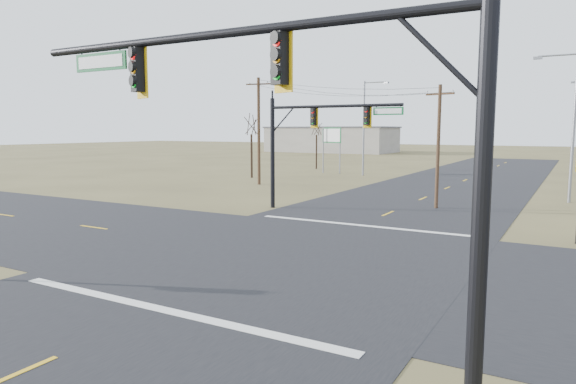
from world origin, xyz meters
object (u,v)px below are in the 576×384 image
at_px(bare_tree_b, 317,127).
at_px(streetlight_a, 571,119).
at_px(highway_sign, 332,141).
at_px(mast_arm_far, 313,129).
at_px(streetlight_c, 366,123).
at_px(mast_arm_near, 300,104).
at_px(utility_pole_far, 259,130).
at_px(utility_pole_near, 438,144).
at_px(bare_tree_a, 251,124).

bearing_deg(bare_tree_b, streetlight_a, -33.11).
height_order(highway_sign, bare_tree_b, bare_tree_b).
height_order(mast_arm_far, bare_tree_b, mast_arm_far).
bearing_deg(streetlight_c, mast_arm_near, -47.42).
bearing_deg(utility_pole_far, mast_arm_near, -55.78).
relative_size(mast_arm_near, bare_tree_b, 1.66).
bearing_deg(mast_arm_near, utility_pole_near, 117.02).
distance_m(mast_arm_near, streetlight_a, 32.16).
distance_m(mast_arm_far, utility_pole_near, 8.31).
bearing_deg(highway_sign, utility_pole_far, -75.85).
height_order(mast_arm_far, streetlight_c, streetlight_c).
xyz_separation_m(streetlight_a, bare_tree_a, (-29.82, 4.64, -0.14)).
height_order(bare_tree_a, bare_tree_b, bare_tree_a).
xyz_separation_m(highway_sign, streetlight_a, (24.68, -13.79, 2.03)).
bearing_deg(bare_tree_b, utility_pole_near, -50.25).
xyz_separation_m(utility_pole_far, streetlight_a, (25.40, 0.74, 0.76)).
bearing_deg(highway_sign, mast_arm_far, -50.50).
height_order(highway_sign, bare_tree_a, bare_tree_a).
bearing_deg(utility_pole_far, streetlight_c, 69.08).
relative_size(mast_arm_near, utility_pole_near, 1.41).
xyz_separation_m(streetlight_c, bare_tree_b, (-9.15, 6.15, -0.42)).
xyz_separation_m(utility_pole_far, bare_tree_a, (-4.42, 5.38, 0.62)).
distance_m(utility_pole_near, utility_pole_far, 19.30).
bearing_deg(mast_arm_far, streetlight_c, 112.20).
distance_m(mast_arm_near, utility_pole_far, 37.67).
relative_size(mast_arm_near, bare_tree_a, 1.56).
bearing_deg(bare_tree_b, mast_arm_far, -63.84).
bearing_deg(bare_tree_a, bare_tree_b, 87.97).
bearing_deg(mast_arm_near, utility_pole_far, 144.10).
bearing_deg(mast_arm_far, mast_arm_near, -55.54).
bearing_deg(streetlight_a, bare_tree_b, 149.17).
distance_m(mast_arm_near, bare_tree_b, 56.84).
distance_m(highway_sign, bare_tree_a, 10.67).
distance_m(mast_arm_far, bare_tree_a, 23.35).
bearing_deg(bare_tree_a, utility_pole_near, -28.02).
bearing_deg(utility_pole_near, streetlight_c, 122.34).
xyz_separation_m(utility_pole_near, bare_tree_a, (-22.53, 11.99, 1.54)).
bearing_deg(bare_tree_b, highway_sign, -48.98).
bearing_deg(streetlight_c, utility_pole_near, -34.64).
xyz_separation_m(mast_arm_near, highway_sign, (-20.45, 45.67, -1.79)).
height_order(streetlight_a, streetlight_c, streetlight_a).
xyz_separation_m(mast_arm_near, bare_tree_b, (-25.09, 51.00, -0.20)).
relative_size(mast_arm_far, highway_sign, 1.65).
distance_m(utility_pole_far, streetlight_c, 14.70).
distance_m(mast_arm_near, utility_pole_near, 24.76).
distance_m(mast_arm_near, mast_arm_far, 21.75).
xyz_separation_m(utility_pole_near, bare_tree_b, (-22.02, 26.47, 1.24)).
distance_m(utility_pole_near, highway_sign, 27.37).
distance_m(streetlight_c, bare_tree_b, 11.03).
bearing_deg(mast_arm_near, streetlight_a, 102.34).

